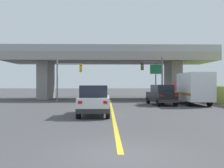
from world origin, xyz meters
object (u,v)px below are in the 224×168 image
Objects in this scene: suv_lead at (94,100)px; box_truck at (192,88)px; highway_sign at (156,73)px; traffic_signal_farside at (66,74)px; suv_crossing at (161,95)px; traffic_signal_nearside at (155,73)px.

box_truck is (9.51, 8.78, 0.65)m from suv_lead.
highway_sign reaches higher than box_truck.
traffic_signal_farside is at bearing -165.78° from highway_sign.
suv_crossing is 0.94× the size of traffic_signal_farside.
suv_crossing is at bearing -93.63° from traffic_signal_nearside.
suv_crossing is 5.83m from traffic_signal_nearside.
suv_lead is 1.00× the size of highway_sign.
traffic_signal_nearside is 10.59m from traffic_signal_farside.
traffic_signal_farside reaches higher than suv_lead.
box_truck is at bearing -72.49° from highway_sign.
box_truck is 14.33m from traffic_signal_farside.
suv_crossing is at bearing -25.45° from traffic_signal_farside.
traffic_signal_farside reaches higher than highway_sign.
traffic_signal_nearside reaches higher than highway_sign.
suv_lead is 0.97× the size of suv_crossing.
suv_lead and suv_crossing have the same top height.
traffic_signal_farside is at bearing -177.57° from traffic_signal_nearside.
suv_lead is 17.88m from highway_sign.
traffic_signal_nearside is 1.01× the size of traffic_signal_farside.
highway_sign is (0.90, 7.70, 2.48)m from suv_crossing.
box_truck is 6.06m from traffic_signal_nearside.
box_truck is at bearing -60.08° from traffic_signal_nearside.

